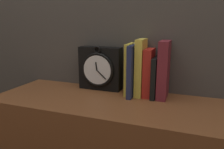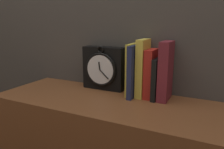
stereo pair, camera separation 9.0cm
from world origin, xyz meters
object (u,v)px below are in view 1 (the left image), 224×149
object	(u,v)px
clock	(100,68)
book_slot3_red	(149,73)
book_slot2_yellow	(141,68)
book_slot0_yellow	(130,69)
book_slot5_maroon	(164,70)
book_slot4_black	(155,77)
book_slot1_navy	(133,70)

from	to	relation	value
clock	book_slot3_red	bearing A→B (deg)	-4.06
book_slot3_red	book_slot2_yellow	bearing A→B (deg)	-176.12
book_slot0_yellow	book_slot5_maroon	bearing A→B (deg)	-0.53
clock	book_slot5_maroon	distance (m)	0.31
book_slot5_maroon	book_slot4_black	bearing A→B (deg)	-176.36
book_slot0_yellow	book_slot4_black	world-z (taller)	book_slot0_yellow
book_slot0_yellow	book_slot1_navy	xyz separation A→B (m)	(0.02, -0.01, -0.00)
book_slot4_black	book_slot5_maroon	world-z (taller)	book_slot5_maroon
book_slot1_navy	clock	bearing A→B (deg)	168.76
book_slot0_yellow	book_slot4_black	distance (m)	0.12
book_slot0_yellow	book_slot3_red	xyz separation A→B (m)	(0.09, 0.00, -0.01)
book_slot0_yellow	book_slot2_yellow	world-z (taller)	book_slot2_yellow
book_slot2_yellow	book_slot3_red	size ratio (longest dim) A/B	1.20
book_slot0_yellow	book_slot3_red	bearing A→B (deg)	2.33
book_slot1_navy	book_slot5_maroon	xyz separation A→B (m)	(0.13, 0.01, 0.01)
book_slot1_navy	book_slot5_maroon	world-z (taller)	book_slot5_maroon
book_slot4_black	book_slot2_yellow	bearing A→B (deg)	175.98
book_slot2_yellow	clock	bearing A→B (deg)	174.55
book_slot0_yellow	book_slot4_black	size ratio (longest dim) A/B	1.32
book_slot5_maroon	book_slot3_red	bearing A→B (deg)	175.65
book_slot5_maroon	clock	bearing A→B (deg)	175.88
book_slot0_yellow	clock	bearing A→B (deg)	172.38
book_slot1_navy	book_slot4_black	xyz separation A→B (m)	(0.10, 0.01, -0.03)
book_slot2_yellow	book_slot3_red	distance (m)	0.04
book_slot1_navy	book_slot4_black	size ratio (longest dim) A/B	1.30
book_slot1_navy	book_slot4_black	bearing A→B (deg)	6.10
book_slot0_yellow	book_slot5_maroon	size ratio (longest dim) A/B	0.94
clock	book_slot1_navy	world-z (taller)	book_slot1_navy
book_slot2_yellow	book_slot0_yellow	bearing A→B (deg)	-178.78
clock	book_slot4_black	distance (m)	0.28
book_slot3_red	book_slot5_maroon	distance (m)	0.07
book_slot0_yellow	book_slot3_red	world-z (taller)	book_slot0_yellow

